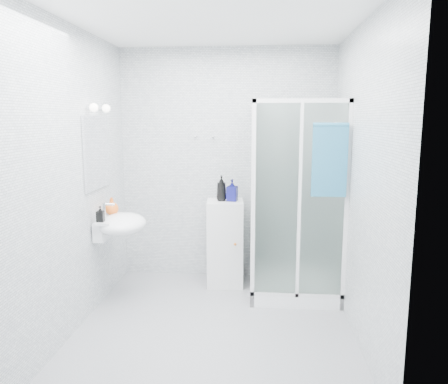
# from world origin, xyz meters

# --- Properties ---
(room) EXTENTS (2.40, 2.60, 2.60)m
(room) POSITION_xyz_m (0.00, 0.00, 1.30)
(room) COLOR silver
(room) RESTS_ON ground
(shower_enclosure) EXTENTS (0.90, 0.95, 2.00)m
(shower_enclosure) POSITION_xyz_m (0.67, 0.77, 0.45)
(shower_enclosure) COLOR white
(shower_enclosure) RESTS_ON ground
(wall_basin) EXTENTS (0.46, 0.56, 0.35)m
(wall_basin) POSITION_xyz_m (-0.99, 0.45, 0.80)
(wall_basin) COLOR white
(wall_basin) RESTS_ON ground
(mirror) EXTENTS (0.02, 0.60, 0.70)m
(mirror) POSITION_xyz_m (-1.19, 0.45, 1.50)
(mirror) COLOR white
(mirror) RESTS_ON room
(vanity_lights) EXTENTS (0.10, 0.40, 0.08)m
(vanity_lights) POSITION_xyz_m (-1.14, 0.45, 1.92)
(vanity_lights) COLOR silver
(vanity_lights) RESTS_ON room
(wall_hooks) EXTENTS (0.23, 0.06, 0.03)m
(wall_hooks) POSITION_xyz_m (-0.25, 1.26, 1.62)
(wall_hooks) COLOR silver
(wall_hooks) RESTS_ON room
(storage_cabinet) EXTENTS (0.42, 0.43, 0.94)m
(storage_cabinet) POSITION_xyz_m (0.01, 1.00, 0.47)
(storage_cabinet) COLOR white
(storage_cabinet) RESTS_ON ground
(hand_towel) EXTENTS (0.31, 0.05, 0.67)m
(hand_towel) POSITION_xyz_m (1.00, 0.37, 1.47)
(hand_towel) COLOR #256A8F
(hand_towel) RESTS_ON shower_enclosure
(shampoo_bottle_a) EXTENTS (0.12, 0.12, 0.28)m
(shampoo_bottle_a) POSITION_xyz_m (-0.03, 1.01, 1.08)
(shampoo_bottle_a) COLOR black
(shampoo_bottle_a) RESTS_ON storage_cabinet
(shampoo_bottle_b) EXTENTS (0.13, 0.13, 0.24)m
(shampoo_bottle_b) POSITION_xyz_m (0.08, 1.01, 1.06)
(shampoo_bottle_b) COLOR #0F0F5A
(shampoo_bottle_b) RESTS_ON storage_cabinet
(soap_dispenser_orange) EXTENTS (0.14, 0.14, 0.17)m
(soap_dispenser_orange) POSITION_xyz_m (-1.11, 0.59, 0.95)
(soap_dispenser_orange) COLOR orange
(soap_dispenser_orange) RESTS_ON wall_basin
(soap_dispenser_black) EXTENTS (0.07, 0.07, 0.15)m
(soap_dispenser_black) POSITION_xyz_m (-1.11, 0.27, 0.94)
(soap_dispenser_black) COLOR black
(soap_dispenser_black) RESTS_ON wall_basin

